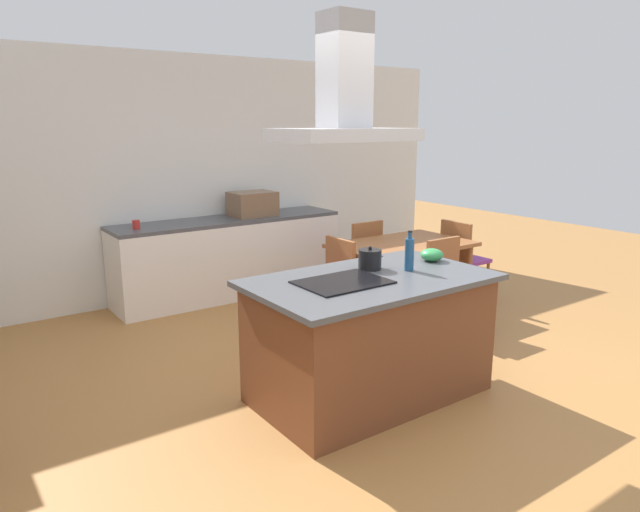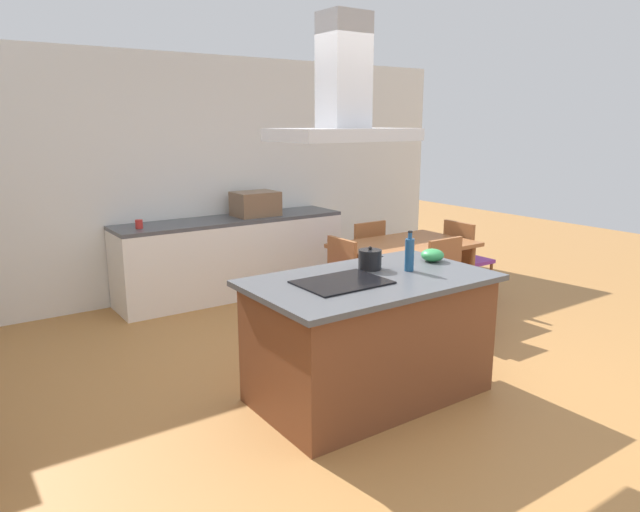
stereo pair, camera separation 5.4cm
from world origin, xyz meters
name	(u,v)px [view 1 (the left image)]	position (x,y,z in m)	size (l,w,h in m)	color
ground	(266,335)	(0.00, 1.50, 0.00)	(16.00, 16.00, 0.00)	#AD753D
wall_back	(185,178)	(0.00, 3.25, 1.35)	(7.20, 0.10, 2.70)	white
kitchen_island	(370,337)	(0.00, 0.00, 0.45)	(1.74, 1.02, 0.90)	brown
cooktop	(343,282)	(-0.25, 0.00, 0.91)	(0.60, 0.44, 0.01)	black
tea_kettle	(370,259)	(0.15, 0.19, 0.97)	(0.22, 0.17, 0.17)	black
olive_oil_bottle	(409,254)	(0.35, -0.01, 1.03)	(0.07, 0.07, 0.30)	navy
mixing_bowl	(432,255)	(0.71, 0.10, 0.95)	(0.18, 0.18, 0.10)	#33934C
back_counter	(230,257)	(0.34, 2.88, 0.45)	(2.65, 0.62, 0.90)	white
countertop_microwave	(253,204)	(0.65, 2.88, 1.04)	(0.50, 0.38, 0.28)	brown
coffee_mug_red	(136,225)	(-0.73, 2.83, 0.95)	(0.08, 0.08, 0.09)	red
dining_table	(402,251)	(1.50, 1.26, 0.67)	(1.40, 0.90, 0.75)	#995B33
chair_at_left_end	(331,279)	(0.59, 1.26, 0.51)	(0.42, 0.42, 0.89)	purple
chair_facing_back_wall	(361,254)	(1.50, 1.92, 0.51)	(0.42, 0.42, 0.89)	purple
chair_facing_island	(450,280)	(1.50, 0.59, 0.51)	(0.42, 0.42, 0.89)	purple
chair_at_right_end	(461,254)	(2.42, 1.26, 0.51)	(0.42, 0.42, 0.89)	purple
range_hood	(344,101)	(-0.25, 0.00, 2.10)	(0.90, 0.55, 0.78)	#ADADB2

